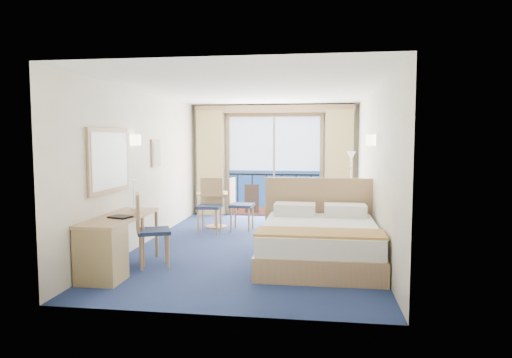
# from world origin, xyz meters

# --- Properties ---
(floor) EXTENTS (6.50, 6.50, 0.00)m
(floor) POSITION_xyz_m (0.00, 0.00, 0.00)
(floor) COLOR navy
(floor) RESTS_ON ground
(room_walls) EXTENTS (4.04, 6.54, 2.72)m
(room_walls) POSITION_xyz_m (0.00, 0.00, 1.78)
(room_walls) COLOR beige
(room_walls) RESTS_ON ground
(balcony_door) EXTENTS (2.36, 0.03, 2.52)m
(balcony_door) POSITION_xyz_m (-0.01, 3.22, 1.14)
(balcony_door) COLOR navy
(balcony_door) RESTS_ON room_walls
(curtain_left) EXTENTS (0.65, 0.22, 2.55)m
(curtain_left) POSITION_xyz_m (-1.55, 3.07, 1.28)
(curtain_left) COLOR tan
(curtain_left) RESTS_ON room_walls
(curtain_right) EXTENTS (0.65, 0.22, 2.55)m
(curtain_right) POSITION_xyz_m (1.55, 3.07, 1.28)
(curtain_right) COLOR tan
(curtain_right) RESTS_ON room_walls
(pelmet) EXTENTS (3.80, 0.25, 0.18)m
(pelmet) POSITION_xyz_m (0.00, 3.10, 2.58)
(pelmet) COLOR tan
(pelmet) RESTS_ON room_walls
(mirror) EXTENTS (0.05, 1.25, 0.95)m
(mirror) POSITION_xyz_m (-1.97, -1.50, 1.55)
(mirror) COLOR tan
(mirror) RESTS_ON room_walls
(wall_print) EXTENTS (0.04, 0.42, 0.52)m
(wall_print) POSITION_xyz_m (-1.97, 0.45, 1.60)
(wall_print) COLOR tan
(wall_print) RESTS_ON room_walls
(sconce_left) EXTENTS (0.18, 0.18, 0.18)m
(sconce_left) POSITION_xyz_m (-1.94, -0.60, 1.85)
(sconce_left) COLOR #FFEDB2
(sconce_left) RESTS_ON room_walls
(sconce_right) EXTENTS (0.18, 0.18, 0.18)m
(sconce_right) POSITION_xyz_m (1.94, -0.15, 1.85)
(sconce_right) COLOR #FFEDB2
(sconce_right) RESTS_ON room_walls
(bed) EXTENTS (1.90, 2.26, 1.20)m
(bed) POSITION_xyz_m (1.11, -0.97, 0.34)
(bed) COLOR tan
(bed) RESTS_ON ground
(nightstand) EXTENTS (0.43, 0.41, 0.56)m
(nightstand) POSITION_xyz_m (1.77, 0.36, 0.28)
(nightstand) COLOR #A18755
(nightstand) RESTS_ON ground
(phone) EXTENTS (0.17, 0.13, 0.07)m
(phone) POSITION_xyz_m (1.75, 0.31, 0.60)
(phone) COLOR silver
(phone) RESTS_ON nightstand
(armchair) EXTENTS (0.95, 0.97, 0.71)m
(armchair) POSITION_xyz_m (1.41, 1.44, 0.35)
(armchair) COLOR #444753
(armchair) RESTS_ON ground
(floor_lamp) EXTENTS (0.22, 0.22, 1.59)m
(floor_lamp) POSITION_xyz_m (1.81, 2.64, 1.20)
(floor_lamp) COLOR silver
(floor_lamp) RESTS_ON ground
(desk) EXTENTS (0.57, 1.66, 0.78)m
(desk) POSITION_xyz_m (-1.71, -2.22, 0.43)
(desk) COLOR tan
(desk) RESTS_ON ground
(desk_chair) EXTENTS (0.62, 0.62, 1.08)m
(desk_chair) POSITION_xyz_m (-1.39, -1.57, 0.61)
(desk_chair) COLOR #1F2B49
(desk_chair) RESTS_ON ground
(folder) EXTENTS (0.34, 0.29, 0.03)m
(folder) POSITION_xyz_m (-1.63, -1.92, 0.79)
(folder) COLOR black
(folder) RESTS_ON desk
(desk_lamp) EXTENTS (0.12, 0.12, 0.45)m
(desk_lamp) POSITION_xyz_m (-1.72, -1.24, 1.11)
(desk_lamp) COLOR silver
(desk_lamp) RESTS_ON desk
(round_table) EXTENTS (0.82, 0.82, 0.74)m
(round_table) POSITION_xyz_m (-1.06, 1.49, 0.56)
(round_table) COLOR tan
(round_table) RESTS_ON ground
(table_chair_a) EXTENTS (0.50, 0.49, 1.07)m
(table_chair_a) POSITION_xyz_m (-0.56, 1.29, 0.60)
(table_chair_a) COLOR #1F2B49
(table_chair_a) RESTS_ON ground
(table_chair_b) EXTENTS (0.47, 0.48, 1.08)m
(table_chair_b) POSITION_xyz_m (-1.07, 1.05, 0.61)
(table_chair_b) COLOR #1F2B49
(table_chair_b) RESTS_ON ground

